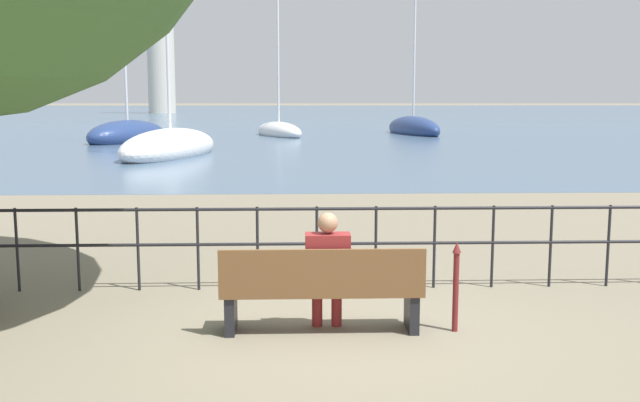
{
  "coord_description": "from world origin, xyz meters",
  "views": [
    {
      "loc": [
        -0.26,
        -7.1,
        2.36
      ],
      "look_at": [
        0.0,
        0.5,
        1.28
      ],
      "focal_mm": 40.0,
      "sensor_mm": 36.0,
      "label": 1
    }
  ],
  "objects_px": {
    "closed_umbrella": "(456,282)",
    "sailboat_0": "(128,135)",
    "seated_person_left": "(328,266)",
    "sailboat_5": "(170,148)",
    "sailboat_3": "(279,131)",
    "harbor_lighthouse": "(160,40)",
    "park_bench": "(322,291)",
    "sailboat_4": "(413,129)"
  },
  "relations": [
    {
      "from": "sailboat_3",
      "to": "sailboat_5",
      "type": "distance_m",
      "value": 17.37
    },
    {
      "from": "sailboat_3",
      "to": "sailboat_4",
      "type": "bearing_deg",
      "value": -7.34
    },
    {
      "from": "sailboat_4",
      "to": "harbor_lighthouse",
      "type": "bearing_deg",
      "value": 101.09
    },
    {
      "from": "sailboat_0",
      "to": "sailboat_5",
      "type": "bearing_deg",
      "value": -43.7
    },
    {
      "from": "closed_umbrella",
      "to": "sailboat_5",
      "type": "bearing_deg",
      "value": 106.52
    },
    {
      "from": "sailboat_4",
      "to": "seated_person_left",
      "type": "bearing_deg",
      "value": -111.2
    },
    {
      "from": "closed_umbrella",
      "to": "sailboat_3",
      "type": "xyz_separation_m",
      "value": [
        -2.74,
        40.29,
        -0.16
      ]
    },
    {
      "from": "closed_umbrella",
      "to": "harbor_lighthouse",
      "type": "height_order",
      "value": "harbor_lighthouse"
    },
    {
      "from": "seated_person_left",
      "to": "sailboat_5",
      "type": "xyz_separation_m",
      "value": [
        -5.64,
        23.37,
        -0.32
      ]
    },
    {
      "from": "seated_person_left",
      "to": "sailboat_4",
      "type": "relative_size",
      "value": 0.11
    },
    {
      "from": "sailboat_4",
      "to": "park_bench",
      "type": "bearing_deg",
      "value": -111.26
    },
    {
      "from": "sailboat_0",
      "to": "sailboat_3",
      "type": "height_order",
      "value": "sailboat_3"
    },
    {
      "from": "sailboat_0",
      "to": "sailboat_3",
      "type": "bearing_deg",
      "value": 63.04
    },
    {
      "from": "closed_umbrella",
      "to": "sailboat_0",
      "type": "height_order",
      "value": "sailboat_0"
    },
    {
      "from": "closed_umbrella",
      "to": "sailboat_4",
      "type": "xyz_separation_m",
      "value": [
        6.58,
        42.63,
        -0.13
      ]
    },
    {
      "from": "sailboat_3",
      "to": "sailboat_4",
      "type": "distance_m",
      "value": 9.6
    },
    {
      "from": "closed_umbrella",
      "to": "harbor_lighthouse",
      "type": "relative_size",
      "value": 0.03
    },
    {
      "from": "closed_umbrella",
      "to": "sailboat_0",
      "type": "relative_size",
      "value": 0.08
    },
    {
      "from": "sailboat_4",
      "to": "sailboat_5",
      "type": "distance_m",
      "value": 23.47
    },
    {
      "from": "seated_person_left",
      "to": "sailboat_3",
      "type": "xyz_separation_m",
      "value": [
        -1.43,
        40.22,
        -0.32
      ]
    },
    {
      "from": "sailboat_3",
      "to": "sailboat_4",
      "type": "height_order",
      "value": "sailboat_3"
    },
    {
      "from": "sailboat_0",
      "to": "sailboat_4",
      "type": "xyz_separation_m",
      "value": [
        17.66,
        9.08,
        -0.01
      ]
    },
    {
      "from": "closed_umbrella",
      "to": "sailboat_4",
      "type": "bearing_deg",
      "value": 81.23
    },
    {
      "from": "sailboat_3",
      "to": "sailboat_5",
      "type": "bearing_deg",
      "value": -125.44
    },
    {
      "from": "sailboat_3",
      "to": "harbor_lighthouse",
      "type": "height_order",
      "value": "harbor_lighthouse"
    },
    {
      "from": "closed_umbrella",
      "to": "sailboat_0",
      "type": "xyz_separation_m",
      "value": [
        -11.08,
        33.54,
        -0.13
      ]
    },
    {
      "from": "sailboat_3",
      "to": "harbor_lighthouse",
      "type": "relative_size",
      "value": 0.47
    },
    {
      "from": "harbor_lighthouse",
      "to": "sailboat_5",
      "type": "bearing_deg",
      "value": -79.41
    },
    {
      "from": "sailboat_4",
      "to": "sailboat_5",
      "type": "xyz_separation_m",
      "value": [
        -13.53,
        -19.18,
        -0.03
      ]
    },
    {
      "from": "sailboat_3",
      "to": "harbor_lighthouse",
      "type": "xyz_separation_m",
      "value": [
        -22.84,
        82.8,
        12.5
      ]
    },
    {
      "from": "park_bench",
      "to": "sailboat_5",
      "type": "height_order",
      "value": "sailboat_5"
    },
    {
      "from": "seated_person_left",
      "to": "sailboat_5",
      "type": "bearing_deg",
      "value": 103.58
    },
    {
      "from": "sailboat_4",
      "to": "harbor_lighthouse",
      "type": "distance_m",
      "value": 87.55
    },
    {
      "from": "seated_person_left",
      "to": "closed_umbrella",
      "type": "height_order",
      "value": "seated_person_left"
    },
    {
      "from": "park_bench",
      "to": "sailboat_0",
      "type": "height_order",
      "value": "sailboat_0"
    },
    {
      "from": "sailboat_5",
      "to": "sailboat_0",
      "type": "bearing_deg",
      "value": 124.75
    },
    {
      "from": "closed_umbrella",
      "to": "sailboat_4",
      "type": "relative_size",
      "value": 0.08
    },
    {
      "from": "park_bench",
      "to": "sailboat_4",
      "type": "xyz_separation_m",
      "value": [
        7.95,
        42.63,
        -0.05
      ]
    },
    {
      "from": "sailboat_5",
      "to": "harbor_lighthouse",
      "type": "relative_size",
      "value": 0.36
    },
    {
      "from": "sailboat_5",
      "to": "harbor_lighthouse",
      "type": "distance_m",
      "value": 102.14
    },
    {
      "from": "park_bench",
      "to": "closed_umbrella",
      "type": "distance_m",
      "value": 1.37
    },
    {
      "from": "park_bench",
      "to": "sailboat_4",
      "type": "distance_m",
      "value": 43.36
    }
  ]
}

